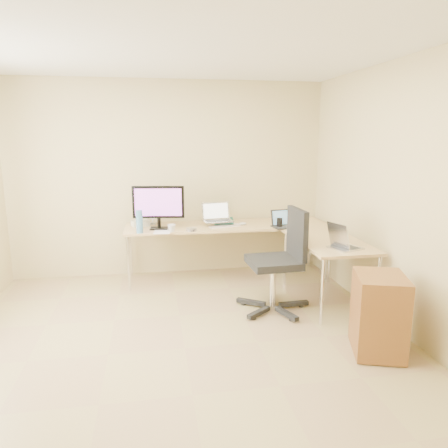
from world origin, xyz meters
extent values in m
plane|color=#9F825B|center=(0.00, 0.00, 0.00)|extent=(4.50, 4.50, 0.00)
plane|color=white|center=(0.00, 0.00, 2.60)|extent=(4.50, 4.50, 0.00)
plane|color=tan|center=(0.00, 2.25, 1.30)|extent=(4.50, 0.00, 4.50)
plane|color=tan|center=(0.00, -2.25, 1.30)|extent=(4.50, 0.00, 4.50)
plane|color=tan|center=(2.10, 0.00, 1.30)|extent=(0.00, 4.50, 4.50)
cube|color=tan|center=(0.72, 1.85, 0.36)|extent=(2.65, 0.70, 0.73)
cube|color=tan|center=(1.70, 0.85, 0.36)|extent=(0.70, 1.30, 0.73)
cube|color=black|center=(-0.17, 1.73, 1.00)|extent=(0.66, 0.29, 0.55)
cube|color=#256B5E|center=(0.69, 1.94, 0.76)|extent=(0.30, 0.37, 0.06)
cube|color=silver|center=(0.59, 1.80, 0.91)|extent=(0.41, 0.33, 0.24)
cube|color=#242424|center=(1.44, 1.56, 0.84)|extent=(0.39, 0.31, 0.22)
cube|color=silver|center=(0.67, 1.72, 0.74)|extent=(0.42, 0.21, 0.02)
ellipsoid|color=silver|center=(0.92, 1.79, 0.75)|extent=(0.11, 0.08, 0.04)
imported|color=silver|center=(-0.02, 1.55, 0.78)|extent=(0.10, 0.10, 0.09)
cylinder|color=silver|center=(0.22, 1.56, 0.75)|extent=(0.15, 0.15, 0.03)
cylinder|color=teal|center=(-0.40, 1.55, 0.87)|extent=(0.08, 0.08, 0.28)
cube|color=silver|center=(-0.13, 1.58, 0.73)|extent=(0.23, 0.30, 0.01)
cube|color=white|center=(-0.40, 1.96, 0.77)|extent=(0.25, 0.21, 0.08)
cylinder|color=white|center=(-0.24, 2.05, 0.85)|extent=(0.26, 0.26, 0.25)
cylinder|color=black|center=(1.34, 1.55, 0.79)|extent=(0.09, 0.09, 0.13)
cube|color=silver|center=(1.72, 0.46, 0.84)|extent=(0.41, 0.37, 0.23)
cube|color=black|center=(1.02, 0.71, 0.50)|extent=(0.71, 0.71, 1.13)
cube|color=olive|center=(1.67, -0.35, 0.36)|extent=(0.54, 0.61, 0.70)
camera|label=1|loc=(-0.25, -3.54, 1.89)|focal=34.15mm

